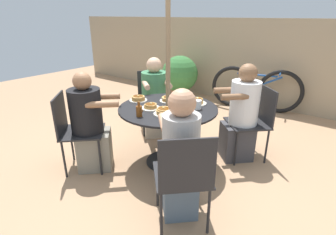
{
  "coord_description": "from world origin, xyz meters",
  "views": [
    {
      "loc": [
        1.7,
        -2.22,
        1.69
      ],
      "look_at": [
        0.0,
        0.0,
        0.58
      ],
      "focal_mm": 28.0,
      "sensor_mm": 36.0,
      "label": 1
    }
  ],
  "objects_px": {
    "patio_chair_east": "(184,175)",
    "pancake_plate_d": "(169,99)",
    "patio_table": "(168,120)",
    "diner_west": "(155,100)",
    "pancake_plate_a": "(197,102)",
    "syrup_bottle": "(139,111)",
    "patio_chair_west": "(153,97)",
    "diner_east": "(180,159)",
    "pancake_plate_b": "(138,99)",
    "drinking_glass_a": "(179,114)",
    "patio_chair_south": "(255,118)",
    "coffee_cup": "(197,104)",
    "diner_south": "(241,117)",
    "pancake_plate_e": "(150,107)",
    "pancake_plate_c": "(164,112)",
    "potted_shrub": "(180,75)",
    "drinking_glass_b": "(179,105)",
    "bicycle": "(255,89)",
    "patio_chair_north": "(74,127)",
    "diner_north": "(90,126)"
  },
  "relations": [
    {
      "from": "patio_chair_east",
      "to": "pancake_plate_d",
      "type": "xyz_separation_m",
      "value": [
        -0.86,
        0.94,
        0.21
      ]
    },
    {
      "from": "patio_table",
      "to": "diner_west",
      "type": "xyz_separation_m",
      "value": [
        -0.67,
        0.57,
        -0.04
      ]
    },
    {
      "from": "pancake_plate_a",
      "to": "syrup_bottle",
      "type": "xyz_separation_m",
      "value": [
        -0.26,
        -0.71,
        0.03
      ]
    },
    {
      "from": "patio_chair_west",
      "to": "pancake_plate_a",
      "type": "height_order",
      "value": "patio_chair_west"
    },
    {
      "from": "diner_east",
      "to": "diner_west",
      "type": "height_order",
      "value": "diner_east"
    },
    {
      "from": "pancake_plate_b",
      "to": "drinking_glass_a",
      "type": "height_order",
      "value": "drinking_glass_a"
    },
    {
      "from": "patio_chair_south",
      "to": "coffee_cup",
      "type": "xyz_separation_m",
      "value": [
        -0.46,
        -0.59,
        0.24
      ]
    },
    {
      "from": "diner_south",
      "to": "pancake_plate_e",
      "type": "height_order",
      "value": "diner_south"
    },
    {
      "from": "patio_chair_east",
      "to": "pancake_plate_d",
      "type": "distance_m",
      "value": 1.29
    },
    {
      "from": "patio_chair_south",
      "to": "pancake_plate_c",
      "type": "bearing_deg",
      "value": 100.94
    },
    {
      "from": "pancake_plate_e",
      "to": "syrup_bottle",
      "type": "height_order",
      "value": "syrup_bottle"
    },
    {
      "from": "diner_south",
      "to": "patio_chair_west",
      "type": "height_order",
      "value": "diner_south"
    },
    {
      "from": "potted_shrub",
      "to": "pancake_plate_d",
      "type": "bearing_deg",
      "value": -58.3
    },
    {
      "from": "patio_chair_east",
      "to": "drinking_glass_b",
      "type": "bearing_deg",
      "value": 83.61
    },
    {
      "from": "pancake_plate_b",
      "to": "syrup_bottle",
      "type": "distance_m",
      "value": 0.52
    },
    {
      "from": "diner_east",
      "to": "drinking_glass_a",
      "type": "height_order",
      "value": "diner_east"
    },
    {
      "from": "patio_chair_east",
      "to": "bicycle",
      "type": "xyz_separation_m",
      "value": [
        -0.61,
        3.25,
        -0.12
      ]
    },
    {
      "from": "patio_chair_north",
      "to": "pancake_plate_c",
      "type": "relative_size",
      "value": 4.12
    },
    {
      "from": "diner_east",
      "to": "pancake_plate_c",
      "type": "bearing_deg",
      "value": 96.02
    },
    {
      "from": "diner_north",
      "to": "drinking_glass_b",
      "type": "bearing_deg",
      "value": 83.89
    },
    {
      "from": "diner_east",
      "to": "pancake_plate_c",
      "type": "height_order",
      "value": "diner_east"
    },
    {
      "from": "patio_chair_south",
      "to": "drinking_glass_b",
      "type": "height_order",
      "value": "patio_chair_south"
    },
    {
      "from": "patio_table",
      "to": "pancake_plate_e",
      "type": "xyz_separation_m",
      "value": [
        -0.13,
        -0.15,
        0.18
      ]
    },
    {
      "from": "diner_north",
      "to": "coffee_cup",
      "type": "distance_m",
      "value": 1.23
    },
    {
      "from": "diner_north",
      "to": "diner_west",
      "type": "relative_size",
      "value": 1.0
    },
    {
      "from": "diner_south",
      "to": "drinking_glass_b",
      "type": "height_order",
      "value": "diner_south"
    },
    {
      "from": "diner_west",
      "to": "coffee_cup",
      "type": "distance_m",
      "value": 1.07
    },
    {
      "from": "patio_chair_north",
      "to": "drinking_glass_b",
      "type": "xyz_separation_m",
      "value": [
        0.91,
        0.74,
        0.25
      ]
    },
    {
      "from": "drinking_glass_b",
      "to": "pancake_plate_b",
      "type": "bearing_deg",
      "value": -177.04
    },
    {
      "from": "pancake_plate_a",
      "to": "pancake_plate_c",
      "type": "xyz_separation_m",
      "value": [
        -0.09,
        -0.51,
        0.01
      ]
    },
    {
      "from": "patio_table",
      "to": "patio_chair_west",
      "type": "xyz_separation_m",
      "value": [
        -0.81,
        0.68,
        -0.03
      ]
    },
    {
      "from": "patio_table",
      "to": "diner_north",
      "type": "xyz_separation_m",
      "value": [
        -0.63,
        -0.62,
        -0.03
      ]
    },
    {
      "from": "diner_west",
      "to": "drinking_glass_a",
      "type": "distance_m",
      "value": 1.29
    },
    {
      "from": "patio_chair_south",
      "to": "pancake_plate_b",
      "type": "xyz_separation_m",
      "value": [
        -1.18,
        -0.78,
        0.22
      ]
    },
    {
      "from": "diner_east",
      "to": "drinking_glass_b",
      "type": "distance_m",
      "value": 0.82
    },
    {
      "from": "pancake_plate_d",
      "to": "bicycle",
      "type": "height_order",
      "value": "bicycle"
    },
    {
      "from": "diner_south",
      "to": "patio_chair_west",
      "type": "relative_size",
      "value": 1.32
    },
    {
      "from": "diner_west",
      "to": "diner_east",
      "type": "bearing_deg",
      "value": 87.11
    },
    {
      "from": "patio_table",
      "to": "pancake_plate_b",
      "type": "xyz_separation_m",
      "value": [
        -0.43,
        -0.03,
        0.19
      ]
    },
    {
      "from": "syrup_bottle",
      "to": "drinking_glass_a",
      "type": "relative_size",
      "value": 1.22
    },
    {
      "from": "patio_chair_south",
      "to": "patio_chair_north",
      "type": "bearing_deg",
      "value": 89.62
    },
    {
      "from": "drinking_glass_b",
      "to": "patio_chair_north",
      "type": "bearing_deg",
      "value": -140.82
    },
    {
      "from": "patio_chair_north",
      "to": "drinking_glass_b",
      "type": "relative_size",
      "value": 7.12
    },
    {
      "from": "diner_west",
      "to": "pancake_plate_a",
      "type": "relative_size",
      "value": 5.22
    },
    {
      "from": "patio_chair_north",
      "to": "drinking_glass_b",
      "type": "height_order",
      "value": "patio_chair_north"
    },
    {
      "from": "potted_shrub",
      "to": "patio_chair_east",
      "type": "bearing_deg",
      "value": -54.47
    },
    {
      "from": "diner_east",
      "to": "pancake_plate_a",
      "type": "bearing_deg",
      "value": 69.81
    },
    {
      "from": "diner_north",
      "to": "diner_east",
      "type": "distance_m",
      "value": 1.25
    },
    {
      "from": "pancake_plate_e",
      "to": "patio_chair_east",
      "type": "bearing_deg",
      "value": -34.92
    },
    {
      "from": "patio_table",
      "to": "potted_shrub",
      "type": "xyz_separation_m",
      "value": [
        -1.38,
        2.21,
        -0.04
      ]
    }
  ]
}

